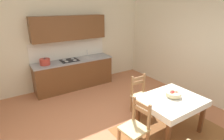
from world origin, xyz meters
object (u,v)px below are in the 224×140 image
dining_table (171,105)px  fruit_bowl (173,94)px  dining_chair_kitchen_side (141,96)px  dining_chair_tv_side (135,127)px  kitchen_cabinetry (73,61)px

dining_table → fruit_bowl: (0.09, 0.04, 0.20)m
dining_chair_kitchen_side → fruit_bowl: dining_chair_kitchen_side is taller
dining_table → dining_chair_tv_side: dining_chair_tv_side is taller
fruit_bowl → dining_chair_tv_side: bearing=-178.0°
dining_chair_tv_side → dining_chair_kitchen_side: same height
dining_table → fruit_bowl: size_ratio=4.01×
kitchen_cabinetry → fruit_bowl: bearing=-73.6°
dining_chair_kitchen_side → dining_chair_tv_side: bearing=-136.3°
kitchen_cabinetry → dining_table: kitchen_cabinetry is taller
kitchen_cabinetry → dining_chair_tv_side: bearing=-91.5°
fruit_bowl → dining_table: bearing=-157.5°
kitchen_cabinetry → dining_table: bearing=-75.2°
dining_table → kitchen_cabinetry: bearing=104.8°
dining_table → dining_chair_kitchen_side: size_ratio=1.29×
kitchen_cabinetry → fruit_bowl: size_ratio=8.07×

